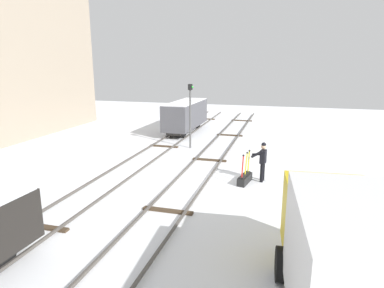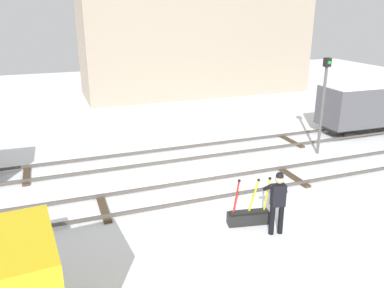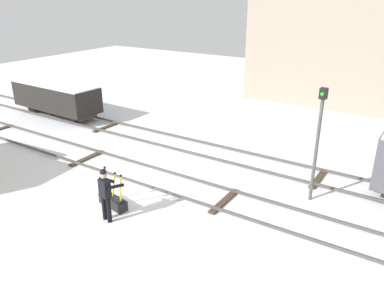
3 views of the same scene
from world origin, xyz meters
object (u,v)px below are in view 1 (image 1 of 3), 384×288
object	(u,v)px
signal_post	(190,110)
rail_worker	(262,159)
delivery_truck	(345,253)
switch_lever_frame	(245,178)
freight_car_mid_siding	(186,115)

from	to	relation	value
signal_post	rail_worker	bearing A→B (deg)	-136.40
delivery_truck	switch_lever_frame	bearing A→B (deg)	15.44
switch_lever_frame	rail_worker	world-z (taller)	rail_worker
switch_lever_frame	signal_post	world-z (taller)	signal_post
delivery_truck	signal_post	xyz separation A→B (m)	(13.81, 7.20, 0.85)
rail_worker	signal_post	xyz separation A→B (m)	(5.22, 4.97, 1.44)
signal_post	delivery_truck	bearing A→B (deg)	-152.45
signal_post	switch_lever_frame	bearing A→B (deg)	-143.25
switch_lever_frame	delivery_truck	distance (m)	8.77
switch_lever_frame	delivery_truck	size ratio (longest dim) A/B	0.26
switch_lever_frame	rail_worker	bearing A→B (deg)	-47.02
freight_car_mid_siding	rail_worker	bearing A→B (deg)	-144.90
switch_lever_frame	delivery_truck	xyz separation A→B (m)	(-8.13, -2.96, 1.41)
delivery_truck	signal_post	size ratio (longest dim) A/B	1.34
rail_worker	signal_post	distance (m)	7.35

